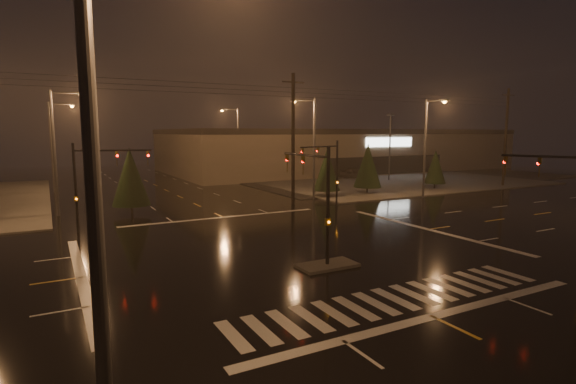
{
  "coord_description": "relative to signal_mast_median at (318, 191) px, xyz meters",
  "views": [
    {
      "loc": [
        -12.1,
        -22.28,
        6.7
      ],
      "look_at": [
        1.08,
        2.15,
        3.0
      ],
      "focal_mm": 28.0,
      "sensor_mm": 36.0,
      "label": 1
    }
  ],
  "objects": [
    {
      "name": "ground",
      "position": [
        -0.0,
        3.07,
        -3.75
      ],
      "size": [
        140.0,
        140.0,
        0.0
      ],
      "primitive_type": "plane",
      "color": "black",
      "rests_on": "ground"
    },
    {
      "name": "sidewalk_ne",
      "position": [
        30.0,
        33.07,
        -3.69
      ],
      "size": [
        36.0,
        36.0,
        0.12
      ],
      "primitive_type": "cube",
      "color": "#45433E",
      "rests_on": "ground"
    },
    {
      "name": "median_island",
      "position": [
        -0.0,
        -0.93,
        -3.68
      ],
      "size": [
        3.0,
        1.6,
        0.15
      ],
      "primitive_type": "cube",
      "color": "#45433E",
      "rests_on": "ground"
    },
    {
      "name": "crosswalk",
      "position": [
        -0.0,
        -5.93,
        -3.75
      ],
      "size": [
        15.0,
        2.6,
        0.01
      ],
      "primitive_type": "cube",
      "color": "beige",
      "rests_on": "ground"
    },
    {
      "name": "stop_bar_near",
      "position": [
        -0.0,
        -7.93,
        -3.75
      ],
      "size": [
        16.0,
        0.5,
        0.01
      ],
      "primitive_type": "cube",
      "color": "beige",
      "rests_on": "ground"
    },
    {
      "name": "stop_bar_far",
      "position": [
        -0.0,
        14.07,
        -3.75
      ],
      "size": [
        16.0,
        0.5,
        0.01
      ],
      "primitive_type": "cube",
      "color": "beige",
      "rests_on": "ground"
    },
    {
      "name": "parking_lot",
      "position": [
        35.0,
        31.07,
        -3.71
      ],
      "size": [
        50.0,
        24.0,
        0.08
      ],
      "primitive_type": "cube",
      "color": "black",
      "rests_on": "ground"
    },
    {
      "name": "retail_building",
      "position": [
        35.0,
        49.06,
        0.09
      ],
      "size": [
        60.2,
        28.3,
        7.2
      ],
      "color": "#6C644D",
      "rests_on": "ground"
    },
    {
      "name": "signal_mast_median",
      "position": [
        0.0,
        0.0,
        0.0
      ],
      "size": [
        0.25,
        4.59,
        6.0
      ],
      "color": "black",
      "rests_on": "ground"
    },
    {
      "name": "signal_mast_ne",
      "position": [
        9.5,
        13.21,
        0.04
      ],
      "size": [
        4.84,
        1.86,
        6.0
      ],
      "color": "black",
      "rests_on": "ground"
    },
    {
      "name": "signal_mast_nw",
      "position": [
        -9.5,
        13.21,
        0.04
      ],
      "size": [
        4.84,
        1.86,
        6.0
      ],
      "color": "black",
      "rests_on": "ground"
    },
    {
      "name": "signal_mast_se",
      "position": [
        10.23,
        -6.68,
        -0.04
      ],
      "size": [
        1.55,
        3.87,
        6.0
      ],
      "color": "black",
      "rests_on": "ground"
    },
    {
      "name": "streetlight_0",
      "position": [
        -11.18,
        -11.93,
        2.05
      ],
      "size": [
        2.77,
        0.32,
        10.0
      ],
      "color": "#38383A",
      "rests_on": "ground"
    },
    {
      "name": "streetlight_1",
      "position": [
        -11.18,
        21.07,
        2.05
      ],
      "size": [
        2.77,
        0.32,
        10.0
      ],
      "color": "#38383A",
      "rests_on": "ground"
    },
    {
      "name": "streetlight_2",
      "position": [
        -11.18,
        37.07,
        2.05
      ],
      "size": [
        2.77,
        0.32,
        10.0
      ],
      "color": "#38383A",
      "rests_on": "ground"
    },
    {
      "name": "streetlight_3",
      "position": [
        11.18,
        19.07,
        2.05
      ],
      "size": [
        2.77,
        0.32,
        10.0
      ],
      "color": "#38383A",
      "rests_on": "ground"
    },
    {
      "name": "streetlight_4",
      "position": [
        11.18,
        39.07,
        2.05
      ],
      "size": [
        2.77,
        0.32,
        10.0
      ],
      "color": "#38383A",
      "rests_on": "ground"
    },
    {
      "name": "streetlight_6",
      "position": [
        22.0,
        14.26,
        2.05
      ],
      "size": [
        0.32,
        2.77,
        10.0
      ],
      "color": "#38383A",
      "rests_on": "ground"
    },
    {
      "name": "utility_pole_1",
      "position": [
        8.0,
        17.07,
        2.38
      ],
      "size": [
        2.2,
        0.32,
        12.0
      ],
      "color": "black",
      "rests_on": "ground"
    },
    {
      "name": "utility_pole_2",
      "position": [
        38.0,
        17.07,
        2.38
      ],
      "size": [
        2.2,
        0.32,
        12.0
      ],
      "color": "black",
      "rests_on": "ground"
    },
    {
      "name": "conifer_0",
      "position": [
        13.52,
        19.78,
        -0.89
      ],
      "size": [
        2.77,
        2.77,
        5.03
      ],
      "color": "black",
      "rests_on": "ground"
    },
    {
      "name": "conifer_1",
      "position": [
        18.95,
        19.91,
        -0.67
      ],
      "size": [
        3.06,
        3.06,
        5.48
      ],
      "color": "black",
      "rests_on": "ground"
    },
    {
      "name": "conifer_2",
      "position": [
        28.34,
        19.09,
        -1.1
      ],
      "size": [
        2.5,
        2.5,
        4.61
      ],
      "color": "black",
      "rests_on": "ground"
    },
    {
      "name": "conifer_3",
      "position": [
        -6.09,
        19.28,
        -0.66
      ],
      "size": [
        3.06,
        3.06,
        5.48
      ],
      "color": "black",
      "rests_on": "ground"
    },
    {
      "name": "car_parked",
      "position": [
        27.27,
        32.84,
        -2.91
      ],
      "size": [
        4.62,
        5.08,
        1.68
      ],
      "primitive_type": "imported",
      "rotation": [
        0.0,
        0.0,
        0.68
      ],
      "color": "black",
      "rests_on": "ground"
    }
  ]
}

